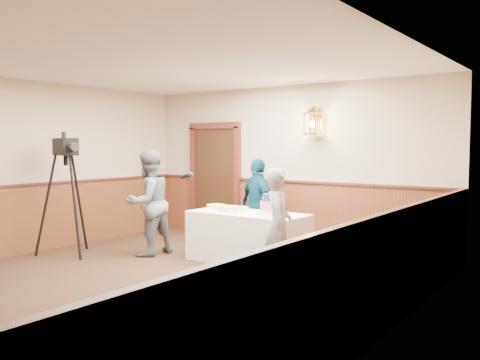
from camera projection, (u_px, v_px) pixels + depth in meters
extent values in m
plane|color=black|center=(141.00, 288.00, 6.26)|extent=(7.00, 7.00, 0.00)
cube|color=#C9B296|center=(287.00, 165.00, 8.98)|extent=(6.00, 0.02, 2.80)
cube|color=#C9B296|center=(7.00, 168.00, 7.93)|extent=(0.02, 7.00, 2.80)
cube|color=#C9B296|center=(377.00, 187.00, 4.40)|extent=(0.02, 7.00, 2.80)
cube|color=white|center=(137.00, 58.00, 6.07)|extent=(6.00, 7.00, 0.02)
cube|color=maroon|center=(286.00, 213.00, 9.03)|extent=(5.98, 0.04, 1.10)
cube|color=maroon|center=(9.00, 222.00, 7.98)|extent=(0.04, 6.98, 1.10)
cube|color=maroon|center=(373.00, 283.00, 4.47)|extent=(0.04, 6.98, 1.10)
cube|color=#521F15|center=(286.00, 181.00, 8.98)|extent=(5.98, 0.07, 0.04)
cube|color=#311B0D|center=(215.00, 181.00, 9.91)|extent=(1.00, 0.06, 2.10)
cube|color=white|center=(248.00, 237.00, 7.60)|extent=(1.80, 0.80, 0.75)
cube|color=#FFEABE|center=(268.00, 212.00, 7.40)|extent=(0.37, 0.37, 0.06)
cylinder|color=red|center=(268.00, 206.00, 7.39)|extent=(0.23, 0.23, 0.13)
cylinder|color=navy|center=(268.00, 198.00, 7.38)|extent=(0.16, 0.16, 0.11)
cube|color=#FFE998|center=(233.00, 209.00, 7.69)|extent=(0.38, 0.30, 0.08)
cube|color=#AFE8A4|center=(217.00, 206.00, 8.09)|extent=(0.33, 0.29, 0.06)
imported|color=slate|center=(148.00, 203.00, 8.06)|extent=(0.70, 0.87, 1.69)
cylinder|color=black|center=(185.00, 176.00, 7.29)|extent=(0.23, 0.10, 0.09)
sphere|color=black|center=(190.00, 175.00, 7.19)|extent=(0.08, 0.08, 0.08)
imported|color=#95959A|center=(278.00, 225.00, 6.53)|extent=(0.59, 0.64, 1.47)
imported|color=navy|center=(258.00, 204.00, 8.54)|extent=(0.97, 0.71, 1.53)
cube|color=black|center=(65.00, 147.00, 8.00)|extent=(0.50, 0.35, 0.27)
cylinder|color=black|center=(73.00, 147.00, 7.77)|extent=(0.21, 0.17, 0.14)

